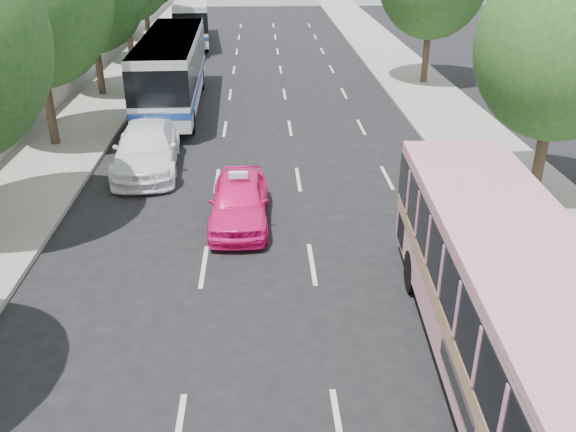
{
  "coord_description": "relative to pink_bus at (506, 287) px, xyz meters",
  "views": [
    {
      "loc": [
        -0.3,
        -10.13,
        8.28
      ],
      "look_at": [
        0.34,
        3.68,
        1.6
      ],
      "focal_mm": 38.0,
      "sensor_mm": 36.0,
      "label": 1
    }
  ],
  "objects": [
    {
      "name": "ground",
      "position": [
        -4.32,
        0.45,
        -2.0
      ],
      "size": [
        120.0,
        120.0,
        0.0
      ],
      "primitive_type": "plane",
      "color": "black",
      "rests_on": "ground"
    },
    {
      "name": "sidewalk_left",
      "position": [
        -12.82,
        20.45,
        -1.92
      ],
      "size": [
        4.0,
        90.0,
        0.15
      ],
      "primitive_type": "cube",
      "color": "#9E998E",
      "rests_on": "ground"
    },
    {
      "name": "sidewalk_right",
      "position": [
        4.18,
        20.45,
        -1.94
      ],
      "size": [
        4.0,
        90.0,
        0.12
      ],
      "primitive_type": "cube",
      "color": "#9E998E",
      "rests_on": "ground"
    },
    {
      "name": "low_wall",
      "position": [
        -14.62,
        20.45,
        -1.1
      ],
      "size": [
        0.3,
        90.0,
        1.5
      ],
      "primitive_type": "cube",
      "color": "#9E998E",
      "rests_on": "sidewalk_left"
    },
    {
      "name": "tree_right_near",
      "position": [
        4.46,
        8.39,
        3.2
      ],
      "size": [
        5.1,
        5.1,
        7.95
      ],
      "color": "#38281E",
      "rests_on": "ground"
    },
    {
      "name": "pink_bus",
      "position": [
        0.0,
        0.0,
        0.0
      ],
      "size": [
        3.14,
        10.2,
        3.21
      ],
      "rotation": [
        0.0,
        0.0,
        -0.06
      ],
      "color": "pink",
      "rests_on": "ground"
    },
    {
      "name": "pink_taxi",
      "position": [
        -5.32,
        7.06,
        -1.26
      ],
      "size": [
        1.81,
        4.34,
        1.47
      ],
      "primitive_type": "imported",
      "rotation": [
        0.0,
        0.0,
        -0.02
      ],
      "color": "#FF1680",
      "rests_on": "ground"
    },
    {
      "name": "white_pickup",
      "position": [
        -8.82,
        11.71,
        -1.2
      ],
      "size": [
        2.63,
        5.65,
        1.6
      ],
      "primitive_type": "imported",
      "rotation": [
        0.0,
        0.0,
        0.07
      ],
      "color": "white",
      "rests_on": "ground"
    },
    {
      "name": "tour_coach_front",
      "position": [
        -8.82,
        19.95,
        0.1
      ],
      "size": [
        2.83,
        11.73,
        3.49
      ],
      "rotation": [
        0.0,
        0.0,
        0.03
      ],
      "color": "silver",
      "rests_on": "ground"
    },
    {
      "name": "tour_coach_rear",
      "position": [
        -9.65,
        38.02,
        -0.06
      ],
      "size": [
        3.26,
        10.93,
        3.22
      ],
      "rotation": [
        0.0,
        0.0,
        0.09
      ],
      "color": "white",
      "rests_on": "ground"
    },
    {
      "name": "taxi_roof_sign",
      "position": [
        -5.32,
        7.06,
        -0.44
      ],
      "size": [
        0.55,
        0.19,
        0.18
      ],
      "primitive_type": "cube",
      "rotation": [
        0.0,
        0.0,
        -0.02
      ],
      "color": "silver",
      "rests_on": "pink_taxi"
    }
  ]
}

